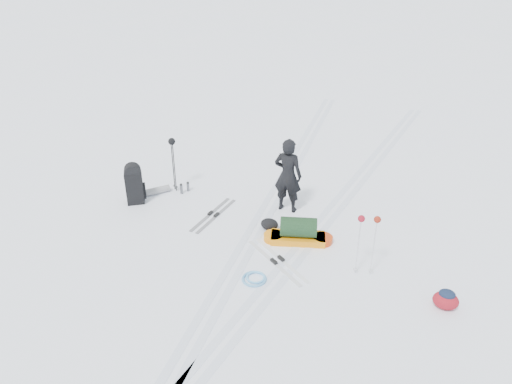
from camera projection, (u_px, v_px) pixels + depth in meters
ground at (255, 231)px, 10.35m from camera, size 200.00×200.00×0.00m
ski_tracks at (296, 216)px, 10.87m from camera, size 3.38×17.97×0.01m
skier at (288, 175)px, 10.72m from camera, size 0.62×0.41×1.69m
pulk_sled at (298, 233)px, 9.93m from camera, size 1.44×0.76×0.53m
expedition_rucksack at (137, 184)px, 11.23m from camera, size 0.72×1.04×0.97m
ski_poles_black at (172, 148)px, 11.40m from camera, size 0.18×0.17×1.34m
ski_poles_silver at (369, 226)px, 8.61m from camera, size 0.38×0.19×1.23m
touring_skis_grey at (213, 215)px, 10.90m from camera, size 0.40×1.58×0.06m
touring_skis_white at (277, 261)px, 9.42m from camera, size 1.50×1.18×0.06m
rope_coil at (255, 278)px, 8.94m from camera, size 0.53×0.53×0.05m
small_daypack at (446, 299)px, 8.22m from camera, size 0.53×0.51×0.36m
thermos_pair at (185, 188)px, 11.77m from camera, size 0.17×0.25×0.25m
stuff_sack at (269, 224)px, 10.37m from camera, size 0.39×0.30×0.23m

